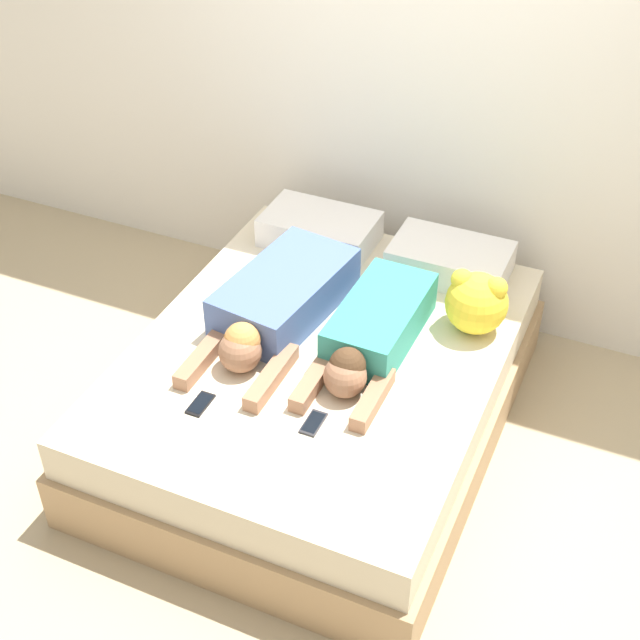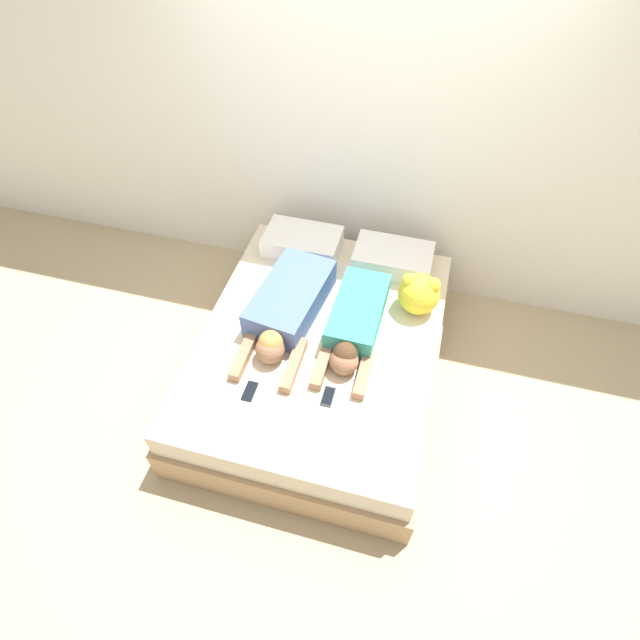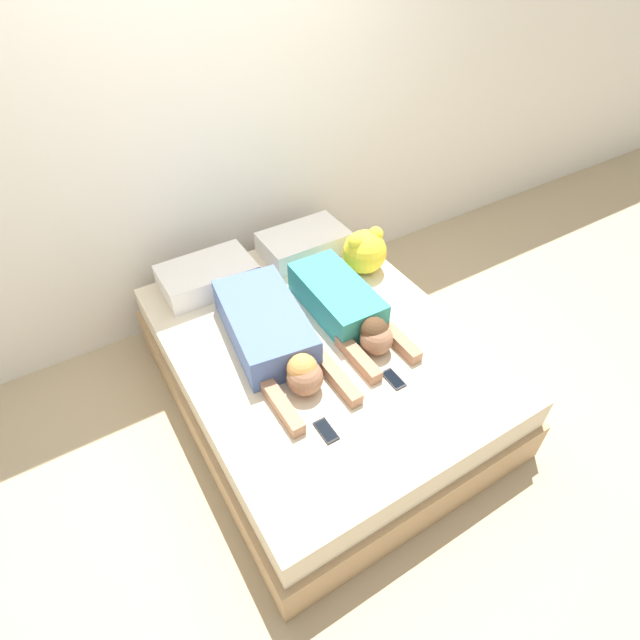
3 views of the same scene
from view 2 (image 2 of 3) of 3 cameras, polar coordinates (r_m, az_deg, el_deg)
The scene contains 10 objects.
ground_plane at distance 3.70m, azimuth 0.00°, elevation -6.41°, with size 12.00×12.00×0.00m, color tan.
wall_back at distance 3.66m, azimuth 5.07°, elevation 20.57°, with size 12.00×0.06×2.60m.
bed at distance 3.50m, azimuth 0.00°, elevation -4.22°, with size 1.60×2.03×0.49m.
pillow_head_left at distance 3.84m, azimuth -2.01°, elevation 8.90°, with size 0.57×0.35×0.15m.
pillow_head_right at distance 3.74m, azimuth 8.32°, elevation 7.00°, with size 0.57×0.35×0.15m.
person_left at distance 3.33m, azimuth -3.78°, elevation 1.41°, with size 0.47×1.05×0.21m.
person_right at distance 3.25m, azimuth 3.97°, elevation -0.52°, with size 0.33×0.91×0.21m.
cell_phone_left at distance 3.07m, azimuth -8.03°, elevation -8.05°, with size 0.07×0.14×0.01m.
cell_phone_right at distance 3.02m, azimuth 0.93°, elevation -8.73°, with size 0.07×0.14×0.01m.
plush_toy at distance 3.41m, azimuth 11.25°, elevation 3.04°, with size 0.28×0.28×0.30m.
Camera 2 is at (0.54, -1.99, 3.07)m, focal length 28.00 mm.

